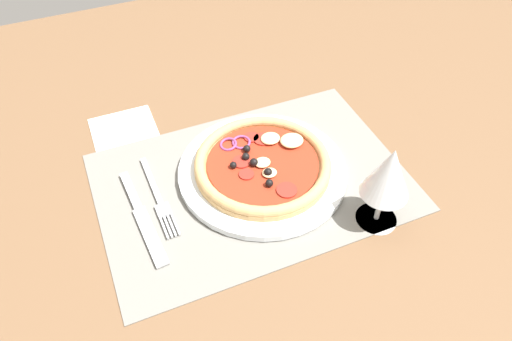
# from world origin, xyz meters

# --- Properties ---
(ground_plane) EXTENTS (1.90, 1.40, 0.02)m
(ground_plane) POSITION_xyz_m (0.00, 0.00, -0.01)
(ground_plane) COLOR brown
(placemat) EXTENTS (0.50, 0.34, 0.00)m
(placemat) POSITION_xyz_m (0.00, 0.00, 0.00)
(placemat) COLOR slate
(placemat) RESTS_ON ground_plane
(plate) EXTENTS (0.28, 0.28, 0.01)m
(plate) POSITION_xyz_m (-0.02, -0.01, 0.01)
(plate) COLOR white
(plate) RESTS_ON placemat
(pizza) EXTENTS (0.23, 0.23, 0.03)m
(pizza) POSITION_xyz_m (-0.02, -0.01, 0.03)
(pizza) COLOR tan
(pizza) RESTS_ON plate
(fork) EXTENTS (0.02, 0.18, 0.00)m
(fork) POSITION_xyz_m (0.15, -0.02, 0.01)
(fork) COLOR silver
(fork) RESTS_ON placemat
(knife) EXTENTS (0.03, 0.20, 0.01)m
(knife) POSITION_xyz_m (0.19, 0.01, 0.01)
(knife) COLOR silver
(knife) RESTS_ON placemat
(wine_glass) EXTENTS (0.07, 0.07, 0.15)m
(wine_glass) POSITION_xyz_m (-0.15, 0.15, 0.10)
(wine_glass) COLOR silver
(wine_glass) RESTS_ON ground_plane
(napkin) EXTENTS (0.12, 0.11, 0.00)m
(napkin) POSITION_xyz_m (0.17, -0.22, 0.00)
(napkin) COLOR silver
(napkin) RESTS_ON ground_plane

